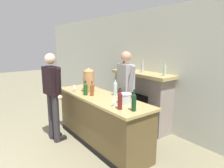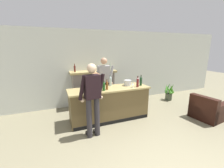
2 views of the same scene
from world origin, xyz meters
The scene contains 17 objects.
wall_back_panel centered at (0.00, 4.04, 1.38)m, with size 12.00×0.07×2.75m.
bar_counter centered at (-0.04, 2.53, 0.49)m, with size 2.38×0.72×0.98m.
fireplace_stone centered at (-0.19, 3.78, 0.67)m, with size 1.65×0.52×1.62m.
armchair_black centered at (2.72, 1.45, 0.26)m, with size 0.88×0.90×0.75m.
potted_plant_corner centered at (2.84, 3.21, 0.35)m, with size 0.42×0.44×0.71m.
person_customer centered at (-0.73, 1.83, 0.99)m, with size 0.66×0.34×1.79m.
person_bartender centered at (0.00, 3.12, 1.01)m, with size 0.65×0.35×1.82m.
copper_dispenser centered at (-0.45, 2.51, 1.23)m, with size 0.23×0.27×0.51m.
ice_bucket_steel centered at (0.59, 2.60, 1.07)m, with size 0.23×0.23×0.17m.
wine_bottle_cabernet_heavy centered at (0.78, 2.34, 1.13)m, with size 0.07×0.07×0.33m.
wine_bottle_rose_blush centered at (0.09, 2.78, 1.13)m, with size 0.08×0.08×0.33m.
wine_bottle_burgundy_dark centered at (-0.16, 2.41, 1.11)m, with size 0.07×0.07×0.29m.
wine_bottle_port_short centered at (-0.28, 2.33, 1.11)m, with size 0.08×0.08×0.28m.
wine_bottle_chardonnay_pale centered at (-0.72, 2.56, 1.13)m, with size 0.07×0.07×0.35m.
wine_bottle_riesling_slim centered at (0.97, 2.46, 1.13)m, with size 0.07×0.07×0.33m.
wine_glass_near_bucket centered at (-0.64, 2.27, 1.10)m, with size 0.08×0.08×0.17m.
wine_glass_back_row centered at (0.62, 2.34, 1.08)m, with size 0.07×0.07×0.14m.
Camera 2 is at (-1.53, -1.40, 2.13)m, focal length 24.00 mm.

